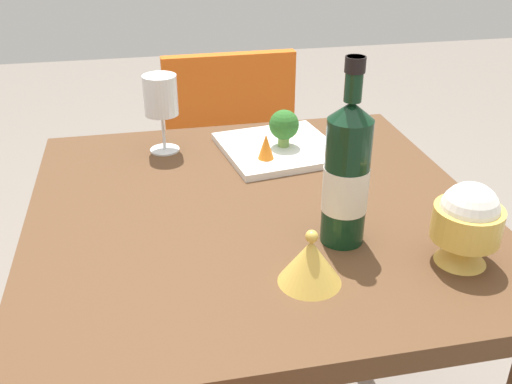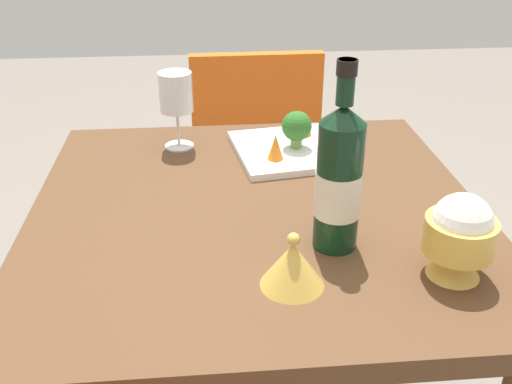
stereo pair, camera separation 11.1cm
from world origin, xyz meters
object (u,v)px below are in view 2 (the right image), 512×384
Objects in this scene: carrot_garnish_left at (305,123)px; serving_plate at (291,150)px; wine_bottle at (339,179)px; rice_bowl at (460,235)px; carrot_garnish_right at (276,147)px; rice_bowl_lid at (293,264)px; broccoli_floret at (297,127)px; wine_glass at (176,94)px; chair_by_wall at (254,144)px.

serving_plate is at bearing -31.61° from carrot_garnish_left.
wine_bottle is 0.20m from rice_bowl.
carrot_garnish_left is 0.16m from carrot_garnish_right.
rice_bowl_lid is 0.35× the size of serving_plate.
carrot_garnish_right is at bearing -42.62° from broccoli_floret.
rice_bowl_lid is 0.50m from serving_plate.
carrot_garnish_right is (0.12, 0.21, -0.08)m from wine_glass.
serving_plate is 0.06m from broccoli_floret.
carrot_garnish_right is at bearing 59.72° from wine_glass.
rice_bowl_lid is 0.50m from broccoli_floret.
chair_by_wall is 0.64m from wine_glass.
rice_bowl is (0.55, 0.45, -0.05)m from wine_glass.
chair_by_wall is 9.91× the size of broccoli_floret.
chair_by_wall is 2.99× the size of serving_plate.
wine_glass is 0.59m from rice_bowl_lid.
wine_glass is at bearing -103.63° from broccoli_floret.
carrot_garnish_right is (0.62, -0.01, 0.26)m from chair_by_wall.
broccoli_floret is 0.08m from carrot_garnish_right.
wine_glass is 1.79× the size of rice_bowl_lid.
carrot_garnish_left is at bearing 91.07° from wine_glass.
chair_by_wall is at bearing 179.33° from carrot_garnish_right.
carrot_garnish_left is at bearing 156.78° from broccoli_floret.
carrot_garnish_left is 1.06× the size of carrot_garnish_right.
carrot_garnish_right reaches higher than serving_plate.
carrot_garnish_left reaches higher than carrot_garnish_right.
rice_bowl reaches higher than chair_by_wall.
carrot_garnish_right is at bearing -168.89° from wine_bottle.
rice_bowl is at bearing 28.63° from carrot_garnish_right.
rice_bowl is (1.05, 0.23, 0.29)m from chair_by_wall.
serving_plate is 4.76× the size of carrot_garnish_left.
rice_bowl_lid is at bearing -9.26° from broccoli_floret.
rice_bowl is 1.42× the size of rice_bowl_lid.
chair_by_wall is 4.75× the size of wine_glass.
wine_bottle is at bearing -121.20° from rice_bowl.
rice_bowl is 2.37× the size of carrot_garnish_left.
broccoli_floret is 1.51× the size of carrot_garnish_right.
wine_glass is 0.63× the size of serving_plate.
wine_bottle is 1.13× the size of serving_plate.
chair_by_wall is at bearing -167.85° from rice_bowl.
rice_bowl reaches higher than broccoli_floret.
wine_glass is at bearing -148.31° from wine_bottle.
rice_bowl is 0.49m from carrot_garnish_right.
wine_glass reaches higher than rice_bowl.
carrot_garnish_left is (-0.56, 0.11, 0.01)m from rice_bowl_lid.
broccoli_floret is (-0.49, -0.18, -0.01)m from rice_bowl.
broccoli_floret is at bearing 170.74° from rice_bowl_lid.
wine_glass reaches higher than broccoli_floret.
serving_plate is (0.56, 0.04, 0.22)m from chair_by_wall.
carrot_garnish_right is at bearing 176.67° from rice_bowl_lid.
rice_bowl reaches higher than rice_bowl_lid.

